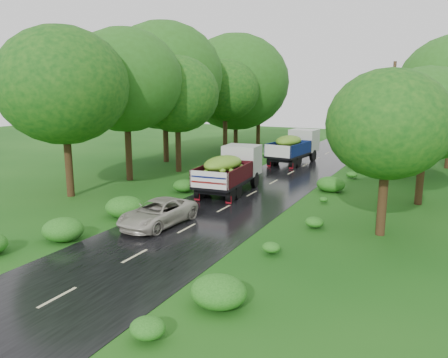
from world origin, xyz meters
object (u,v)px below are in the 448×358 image
Objects in this scene: truck_far at (295,145)px; utility_pole at (391,118)px; truck_near at (231,168)px; car at (158,213)px.

truck_far is 8.87m from utility_pole.
truck_near is at bearing -108.57° from utility_pole.
car is at bearing -85.58° from truck_far.
car is 0.52× the size of utility_pole.
car is (-0.08, -8.16, -0.95)m from truck_near.
utility_pole is at bearing 69.43° from car.
truck_far is at bearing 84.09° from truck_near.
truck_far reaches higher than truck_near.
utility_pole is at bearing -8.01° from truck_far.
truck_near reaches higher than car.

